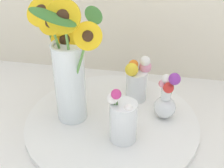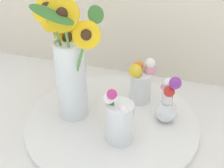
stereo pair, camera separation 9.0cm
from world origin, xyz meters
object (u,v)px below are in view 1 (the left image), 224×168
mason_jar_sunflowers (68,69)px  vase_small_back (137,80)px  serving_tray (112,123)px  vase_small_center (123,120)px  vase_bulb_right (166,99)px

mason_jar_sunflowers → vase_small_back: (0.19, 0.13, -0.10)m
serving_tray → mason_jar_sunflowers: mason_jar_sunflowers is taller
vase_small_center → vase_bulb_right: size_ratio=1.03×
vase_small_back → vase_small_center: bearing=-94.8°
vase_bulb_right → vase_small_back: size_ratio=1.10×
serving_tray → mason_jar_sunflowers: bearing=-178.7°
mason_jar_sunflowers → vase_bulb_right: (0.29, 0.05, -0.11)m
mason_jar_sunflowers → serving_tray: bearing=1.3°
mason_jar_sunflowers → vase_bulb_right: bearing=10.2°
serving_tray → vase_bulb_right: (0.16, 0.05, 0.08)m
vase_small_center → vase_bulb_right: 0.17m
serving_tray → vase_bulb_right: 0.18m
mason_jar_sunflowers → vase_bulb_right: 0.31m
serving_tray → vase_bulb_right: bearing=17.0°
serving_tray → vase_small_back: bearing=65.0°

